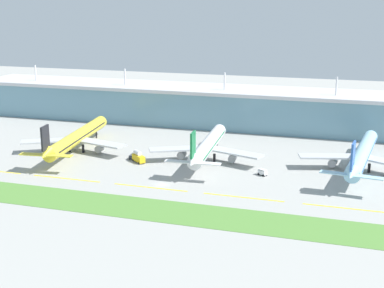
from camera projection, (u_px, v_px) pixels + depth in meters
name	position (u px, v px, depth m)	size (l,w,h in m)	color
ground_plane	(162.00, 185.00, 194.45)	(600.00, 600.00, 0.00)	#9E9E99
terminal_building	(227.00, 107.00, 284.09)	(288.00, 34.00, 29.36)	#6693A8
airliner_near	(77.00, 137.00, 235.91)	(48.39, 72.20, 18.90)	yellow
airliner_middle	(208.00, 146.00, 222.18)	(48.68, 64.26, 18.90)	silver
airliner_far	(362.00, 155.00, 209.27)	(48.47, 70.82, 18.90)	#9ED1EA
taxiway_stripe_mid_west	(66.00, 179.00, 201.14)	(28.00, 0.70, 0.04)	yellow
taxiway_stripe_centre	(150.00, 187.00, 191.47)	(28.00, 0.70, 0.04)	yellow
taxiway_stripe_mid_east	(243.00, 197.00, 181.81)	(28.00, 0.70, 0.04)	yellow
taxiway_stripe_east	(347.00, 208.00, 172.15)	(28.00, 0.70, 0.04)	yellow
grass_verge	(137.00, 208.00, 172.54)	(300.00, 18.00, 0.10)	#518438
baggage_cart	(263.00, 172.00, 204.51)	(3.99, 3.54, 2.48)	silver
fuel_truck	(138.00, 157.00, 221.22)	(7.19, 6.62, 4.95)	gold
pushback_tug	(133.00, 156.00, 226.49)	(2.69, 4.51, 1.85)	#333842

